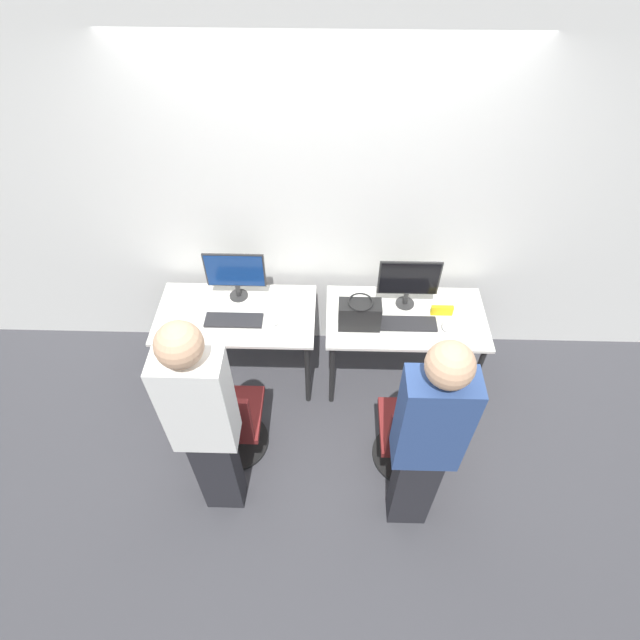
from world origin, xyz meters
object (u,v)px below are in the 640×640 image
monitor_right (409,281)px  handbag (360,314)px  mouse_left (275,321)px  office_chair_left (230,424)px  person_right (426,441)px  keyboard_left (234,320)px  monitor_left (235,273)px  office_chair_right (412,438)px  person_left (204,423)px  keyboard_right (407,324)px  mouse_right (446,327)px

monitor_right → handbag: (-0.35, -0.23, -0.12)m
mouse_left → monitor_right: monitor_right is taller
office_chair_left → person_right: bearing=-19.8°
keyboard_left → handbag: size_ratio=1.40×
monitor_left → person_right: bearing=-47.4°
monitor_right → office_chair_right: monitor_right is taller
mouse_left → person_right: 1.44m
office_chair_left → keyboard_left: bearing=91.5°
office_chair_left → mouse_left: bearing=66.0°
office_chair_left → person_left: bearing=-90.9°
person_right → office_chair_right: bearing=84.1°
keyboard_left → office_chair_right: size_ratio=0.49×
keyboard_right → mouse_right: size_ratio=4.67×
keyboard_right → mouse_right: 0.27m
office_chair_left → handbag: bearing=35.0°
office_chair_left → office_chair_right: bearing=-3.3°
handbag → keyboard_left: bearing=179.0°
person_left → mouse_right: 1.83m
keyboard_left → keyboard_right: (1.26, -0.00, 0.00)m
monitor_left → keyboard_left: bearing=-90.0°
mouse_left → office_chair_left: bearing=-114.0°
mouse_right → monitor_right: bearing=138.2°
office_chair_left → office_chair_right: same height
monitor_left → monitor_right: size_ratio=1.00×
person_left → keyboard_right: size_ratio=4.19×
mouse_right → monitor_left: bearing=169.2°
office_chair_right → person_right: size_ratio=0.50×
keyboard_right → office_chair_right: size_ratio=0.49×
keyboard_left → handbag: (0.91, -0.02, 0.11)m
monitor_left → office_chair_right: monitor_left is taller
office_chair_left → mouse_right: office_chair_left is taller
monitor_left → person_left: (0.01, -1.27, 0.03)m
monitor_left → mouse_left: bearing=-42.3°
office_chair_left → monitor_right: monitor_right is taller
monitor_left → office_chair_left: size_ratio=0.51×
person_left → monitor_right: 1.75m
keyboard_left → person_left: 1.04m
keyboard_right → handbag: (-0.35, -0.02, 0.11)m
mouse_right → keyboard_left: bearing=178.9°
keyboard_left → mouse_right: 1.54m
person_left → monitor_right: person_left is taller
monitor_left → mouse_left: 0.46m
monitor_right → office_chair_right: size_ratio=0.51×
keyboard_left → person_right: size_ratio=0.24×
mouse_left → handbag: bearing=-0.7°
monitor_left → office_chair_left: 1.09m
mouse_left → office_chair_right: office_chair_right is taller
person_left → person_right: 1.23m
monitor_left → monitor_right: same height
mouse_left → person_right: bearing=-48.8°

